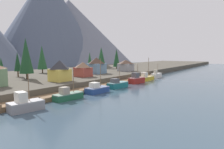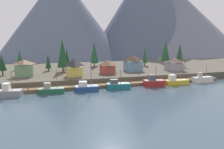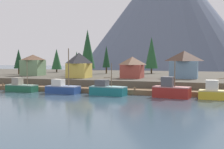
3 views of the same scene
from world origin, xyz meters
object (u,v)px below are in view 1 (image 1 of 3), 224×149
(conifer_near_left, at_px, (90,60))
(house_red, at_px, (83,69))
(house_yellow, at_px, (60,70))
(fishing_boat_red, at_px, (136,79))
(fishing_boat_blue, at_px, (97,89))
(fishing_boat_white, at_px, (156,75))
(conifer_far_left, at_px, (42,57))
(conifer_near_right, at_px, (18,62))
(fishing_boat_grey, at_px, (25,104))
(house_blue, at_px, (97,65))
(house_grey, at_px, (126,65))
(conifer_centre, at_px, (1,67))
(fishing_boat_green, at_px, (68,95))
(conifer_mid_left, at_px, (101,56))
(conifer_back_left, at_px, (117,58))
(fishing_boat_teal, at_px, (117,84))
(fishing_boat_yellow, at_px, (146,78))
(conifer_mid_right, at_px, (26,56))

(conifer_near_left, bearing_deg, house_red, -143.11)
(house_yellow, bearing_deg, fishing_boat_red, -27.60)
(fishing_boat_blue, height_order, fishing_boat_white, fishing_boat_blue)
(fishing_boat_blue, bearing_deg, conifer_far_left, 76.95)
(fishing_boat_red, height_order, conifer_near_right, conifer_near_right)
(fishing_boat_grey, bearing_deg, house_red, 34.89)
(fishing_boat_red, distance_m, house_blue, 20.12)
(fishing_boat_grey, distance_m, fishing_boat_white, 64.58)
(conifer_near_left, bearing_deg, house_grey, -76.00)
(fishing_boat_blue, distance_m, conifer_centre, 32.59)
(conifer_far_left, bearing_deg, fishing_boat_green, -118.74)
(fishing_boat_blue, distance_m, conifer_far_left, 42.55)
(fishing_boat_red, distance_m, conifer_near_right, 44.01)
(house_red, bearing_deg, conifer_near_right, 124.98)
(conifer_mid_left, bearing_deg, house_yellow, -154.48)
(fishing_boat_grey, bearing_deg, conifer_centre, 79.45)
(fishing_boat_white, distance_m, conifer_back_left, 30.64)
(house_red, xyz_separation_m, conifer_near_left, (25.06, 18.81, 2.66))
(fishing_boat_red, bearing_deg, house_red, 135.62)
(fishing_boat_green, height_order, conifer_near_right, conifer_near_right)
(fishing_boat_teal, xyz_separation_m, house_blue, (13.42, 19.55, 4.87))
(house_blue, xyz_separation_m, conifer_mid_left, (26.41, 18.18, 3.74))
(fishing_boat_blue, xyz_separation_m, conifer_back_left, (52.63, 28.68, 7.69))
(fishing_boat_yellow, height_order, conifer_near_right, conifer_near_right)
(conifer_centre, xyz_separation_m, conifer_far_left, (22.14, 9.85, 2.70))
(conifer_near_left, bearing_deg, fishing_boat_teal, -127.07)
(fishing_boat_green, bearing_deg, house_red, 40.57)
(house_grey, bearing_deg, fishing_boat_yellow, -121.29)
(fishing_boat_yellow, relative_size, house_grey, 1.42)
(fishing_boat_green, distance_m, fishing_boat_red, 33.31)
(fishing_boat_green, relative_size, fishing_boat_yellow, 0.80)
(fishing_boat_blue, distance_m, house_red, 19.84)
(conifer_near_left, height_order, conifer_mid_right, conifer_mid_right)
(conifer_centre, bearing_deg, fishing_boat_teal, -55.57)
(conifer_mid_right, xyz_separation_m, conifer_centre, (-5.75, 4.68, -3.57))
(house_yellow, height_order, conifer_mid_right, conifer_mid_right)
(conifer_near_left, relative_size, conifer_near_right, 1.03)
(fishing_boat_green, xyz_separation_m, house_blue, (33.99, 19.26, 4.96))
(fishing_boat_blue, bearing_deg, conifer_centre, 112.30)
(fishing_boat_white, xyz_separation_m, house_grey, (-2.13, 15.02, 4.11))
(house_grey, bearing_deg, conifer_near_left, 104.00)
(conifer_far_left, bearing_deg, conifer_back_left, -15.55)
(fishing_boat_red, distance_m, conifer_far_left, 42.56)
(conifer_centre, bearing_deg, house_red, -33.48)
(fishing_boat_green, relative_size, house_red, 1.36)
(fishing_boat_red, distance_m, fishing_boat_white, 20.33)
(fishing_boat_blue, distance_m, conifer_mid_left, 63.18)
(house_blue, xyz_separation_m, conifer_centre, (-34.23, 10.81, 0.61))
(fishing_boat_red, bearing_deg, house_blue, 97.45)
(fishing_boat_green, bearing_deg, house_blue, 34.44)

